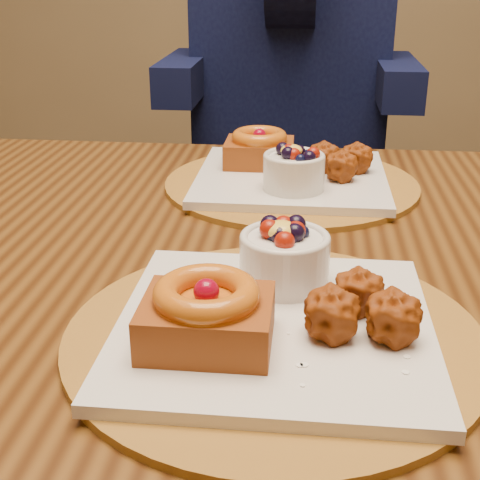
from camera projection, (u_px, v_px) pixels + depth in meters
name	position (u px, v px, depth m)	size (l,w,h in m)	color
dining_table	(283.00, 300.00, 0.84)	(1.60, 0.90, 0.76)	#351B09
place_setting_near	(272.00, 312.00, 0.60)	(0.38, 0.38, 0.09)	brown
place_setting_far	(290.00, 172.00, 1.00)	(0.38, 0.38, 0.08)	brown
chair_far	(324.00, 172.00, 1.82)	(0.59, 0.59, 0.96)	black
diner	(292.00, 10.00, 1.53)	(0.55, 0.52, 0.90)	black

